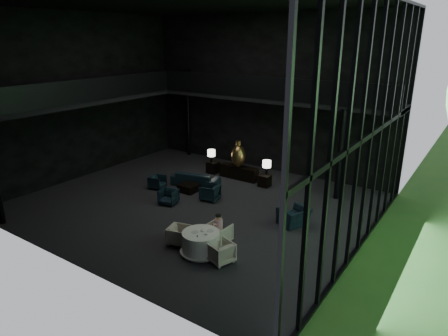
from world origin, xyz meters
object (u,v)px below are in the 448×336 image
Objects in this scene: lounge_armchair_west at (157,182)px; lounge_armchair_south at (168,197)px; lounge_armchair_east at (210,192)px; child at (218,222)px; console at (239,172)px; bronze_urn at (238,156)px; coffee_table at (189,188)px; dining_chair_west at (179,235)px; dining_chair_north at (218,232)px; table_lamp_left at (211,154)px; side_table_left at (213,167)px; table_lamp_right at (267,165)px; sofa at (196,176)px; side_table_right at (265,181)px; dining_table at (201,244)px; dining_chair_east at (221,251)px; window_armchair at (294,214)px.

lounge_armchair_west is 0.91× the size of lounge_armchair_south.
child reaches higher than lounge_armchair_east.
console is 1.55× the size of bronze_urn.
coffee_table is (-0.99, -2.71, -1.05)m from bronze_urn.
console is 3.28× the size of dining_chair_west.
dining_chair_north is 1.38m from dining_chair_west.
table_lamp_left is at bearing -25.47° from lounge_armchair_west.
side_table_left is 0.96× the size of dining_chair_west.
table_lamp_right is 1.14× the size of lounge_armchair_west.
sofa is (0.40, -1.98, 0.19)m from side_table_left.
side_table_right is at bearing -77.08° from child.
dining_table is at bearing -46.53° from lounge_armchair_south.
lounge_armchair_west is (-4.06, -3.10, 0.02)m from side_table_right.
side_table_left is 0.24× the size of sofa.
lounge_armchair_east is 1.06× the size of dining_chair_east.
table_lamp_left is at bearing -155.94° from lounge_armchair_east.
dining_chair_north is 1.28× the size of child.
lounge_armchair_west is at bearing -141.33° from table_lamp_right.
sofa is 2.42× the size of window_armchair.
table_lamp_right is at bearing 48.85° from lounge_armchair_south.
coffee_table is at bearing -38.99° from child.
dining_chair_north is (1.34, -5.76, 0.12)m from side_table_right.
dining_chair_east is at bearing -61.92° from console.
bronze_urn reaches higher than lounge_armchair_east.
dining_chair_east is 1.15× the size of child.
table_lamp_left is 0.48× the size of dining_table.
lounge_armchair_east reaches higher than lounge_armchair_west.
dining_chair_north reaches higher than side_table_right.
sofa is 3.50× the size of dining_chair_east.
dining_chair_east is at bearing 121.87° from sofa.
window_armchair is at bearing -34.93° from bronze_urn.
sofa is at bearing -77.78° from table_lamp_left.
table_lamp_right is 1.09× the size of dining_chair_west.
table_lamp_right reaches higher than side_table_right.
console reaches higher than side_table_right.
sofa is at bearing -147.70° from side_table_right.
lounge_armchair_south is 4.04m from dining_chair_north.
dining_chair_east is at bearing -130.78° from lounge_armchair_west.
dining_chair_east is (0.77, -0.97, -0.04)m from dining_chair_north.
lounge_armchair_east is at bearing -55.09° from table_lamp_left.
child is (4.51, -5.79, -0.33)m from table_lamp_left.
dining_chair_north is at bearing -76.91° from side_table_right.
table_lamp_right reaches higher than sofa.
lounge_armchair_west is 6.40m from dining_table.
lounge_armchair_west is at bearing -142.63° from side_table_right.
dining_table reaches higher than coffee_table.
side_table_left is 0.80m from table_lamp_left.
window_armchair is 4.46m from dining_chair_west.
lounge_armchair_west is (-4.06, -3.25, -0.76)m from table_lamp_right.
coffee_table is (0.61, -2.77, -0.13)m from side_table_left.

